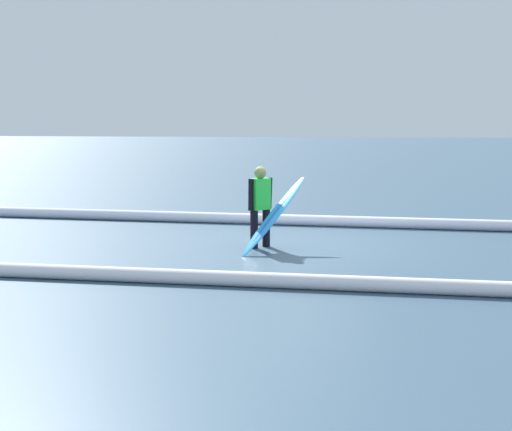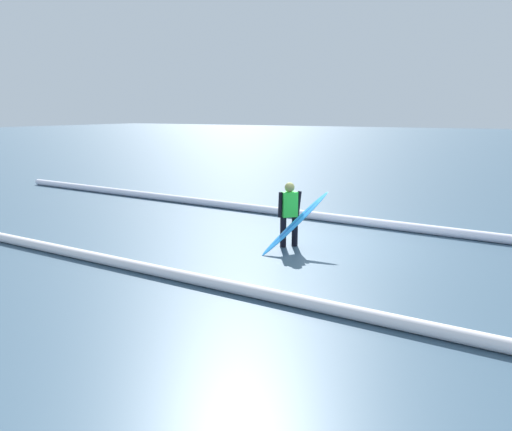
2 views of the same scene
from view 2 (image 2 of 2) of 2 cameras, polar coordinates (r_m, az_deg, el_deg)
ground_plane at (r=11.55m, az=8.09°, el=-3.30°), size 171.86×171.86×0.00m
surfer at (r=11.11m, az=3.85°, el=0.53°), size 0.38×0.49×1.47m
surfboard at (r=10.78m, az=4.59°, el=-0.87°), size 1.14×1.54×1.29m
wave_crest_foreground at (r=14.84m, az=1.00°, el=0.69°), size 22.16×1.34×0.24m
wave_crest_midground at (r=7.69m, az=8.17°, el=-10.39°), size 19.13×0.69×0.21m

